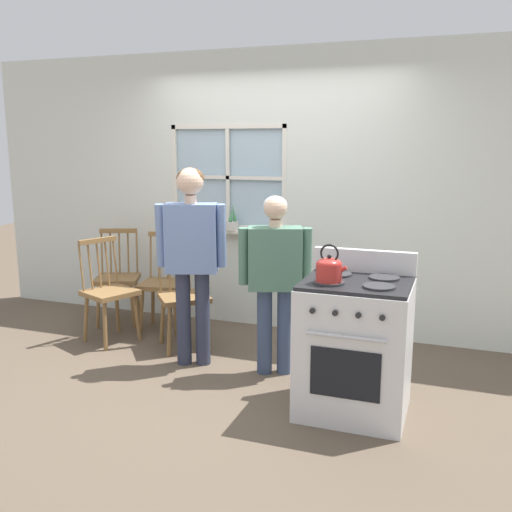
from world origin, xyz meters
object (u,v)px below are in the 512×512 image
Objects in this scene: chair_near_wall at (183,298)px; person_teen_center at (275,270)px; potted_plant at (232,223)px; kettle at (329,269)px; chair_near_stove at (164,285)px; stove at (355,346)px; chair_by_window at (109,293)px; person_elderly_left at (192,246)px; chair_center_cluster at (118,279)px.

chair_near_wall is 1.07m from person_teen_center.
person_teen_center reaches higher than potted_plant.
chair_near_stove is at bearing 147.16° from kettle.
kettle reaches higher than chair_near_wall.
person_teen_center is 1.32× the size of stove.
person_teen_center is (1.36, -0.66, 0.39)m from chair_near_stove.
chair_by_window is 0.59× the size of person_elderly_left.
chair_near_stove is at bearing -27.19° from chair_center_cluster.
person_elderly_left is 1.51× the size of stove.
chair_by_window is 1.74m from person_teen_center.
person_elderly_left reaches higher than chair_near_stove.
chair_by_window is 0.73m from chair_near_wall.
chair_by_window and chair_near_stove have the same top height.
chair_center_cluster is at bearing 48.13° from chair_by_window.
chair_near_wall and chair_near_stove have the same top height.
person_teen_center is 5.61× the size of potted_plant.
stove reaches higher than chair_near_wall.
kettle is at bearing -69.55° from chair_near_wall.
chair_near_wall and chair_center_cluster have the same top height.
chair_by_window is at bearing 164.82° from stove.
chair_near_stove is 1.56m from person_teen_center.
person_teen_center reaches higher than stove.
chair_by_window is at bearing 147.47° from chair_near_wall.
potted_plant is at bearing -23.11° from chair_by_window.
chair_near_stove is at bearing 151.98° from stove.
potted_plant is (0.16, 0.76, 0.59)m from chair_near_wall.
person_elderly_left is 1.10m from potted_plant.
stove is 4.26× the size of potted_plant.
person_elderly_left reaches higher than potted_plant.
stove is (2.08, -1.10, 0.01)m from chair_near_stove.
person_teen_center is 1.33m from potted_plant.
chair_near_wall is 1.00× the size of chair_near_stove.
chair_near_stove is (0.55, -0.04, 0.00)m from chair_center_cluster.
stove reaches higher than chair_near_stove.
chair_by_window is at bearing 160.73° from kettle.
stove is at bearing -44.76° from potted_plant.
chair_near_stove is 1.11m from person_elderly_left.
chair_near_wall is 0.67× the size of person_teen_center.
stove is at bearing -63.46° from chair_near_wall.
potted_plant is at bearing 24.82° from chair_near_stove.
chair_near_wall is 1.84m from kettle.
chair_center_cluster is at bearing 140.50° from person_teen_center.
chair_near_wall is 0.97m from potted_plant.
chair_center_cluster is 3.77× the size of potted_plant.
stove is 2.20m from potted_plant.
kettle is 0.97× the size of potted_plant.
potted_plant is at bearing 76.54° from person_elderly_left.
person_elderly_left reaches higher than person_teen_center.
person_elderly_left is 6.42× the size of potted_plant.
person_elderly_left is at bearing 156.96° from kettle.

